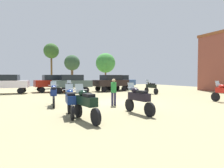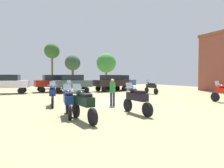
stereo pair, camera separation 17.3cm
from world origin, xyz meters
The scene contains 16 objects.
ground_plane centered at (0.00, 0.00, 0.01)m, with size 44.00×52.00×0.02m.
motorcycle_2 centered at (-3.48, -4.32, 0.75)m, with size 0.66×2.27×1.48m.
motorcycle_3 centered at (-4.10, 0.29, 0.76)m, with size 0.65×2.25×1.50m.
motorcycle_5 centered at (-2.03, 5.58, 0.74)m, with size 0.73×2.07×1.47m.
motorcycle_6 centered at (6.30, 4.45, 0.74)m, with size 0.62×2.28×1.46m.
motorcycle_7 centered at (-3.84, -3.15, 0.73)m, with size 0.63×2.09×1.44m.
motorcycle_9 centered at (-0.75, -3.97, 0.75)m, with size 0.62×2.22×1.49m.
car_1 centered at (5.95, 11.19, 1.19)m, with size 4.57×2.60×2.00m.
car_2 centered at (-2.57, 11.44, 1.19)m, with size 4.45×2.19×2.00m.
car_4 centered at (-7.43, 10.95, 1.19)m, with size 4.52×2.43×2.00m.
car_5 centered at (-0.89, 9.32, 1.19)m, with size 4.45×2.20×2.00m.
car_6 centered at (3.99, 9.46, 1.19)m, with size 4.52×2.43×2.00m.
person_1 centered at (-0.71, -1.13, 0.98)m, with size 0.41×0.41×1.66m.
tree_1 centered at (7.59, 19.60, 4.27)m, with size 3.52×3.52×6.03m.
tree_2 centered at (1.52, 19.67, 4.08)m, with size 2.58×2.58×5.42m.
tree_4 centered at (-1.77, 19.75, 5.84)m, with size 2.39×2.39×7.11m.
Camera 1 is at (-5.68, -11.51, 1.80)m, focal length 29.96 mm.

